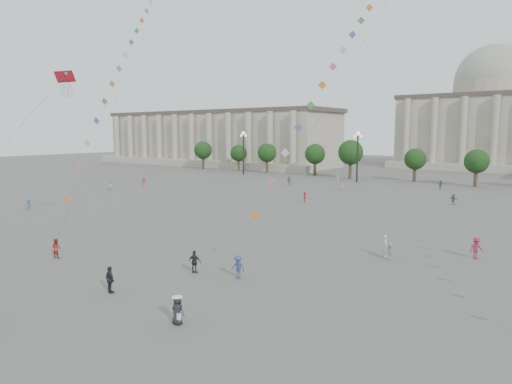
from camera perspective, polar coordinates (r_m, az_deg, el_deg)
The scene contains 25 objects.
ground at distance 32.54m, azimuth -14.27°, elevation -11.58°, with size 360.00×360.00×0.00m, color #5B5856.
hall_west at distance 150.43m, azimuth -5.11°, elevation 6.70°, with size 84.00×26.22×17.20m.
hall_central at distance 150.63m, azimuth 27.19°, elevation 8.11°, with size 48.30×34.30×35.50m.
tree_row at distance 100.47m, azimuth 22.29°, elevation 4.04°, with size 137.12×5.12×8.00m.
lamp_post_far_west at distance 112.94m, azimuth -1.58°, elevation 5.91°, with size 2.00×0.90×10.65m.
lamp_post_mid_west at distance 97.59m, azimuth 12.59°, elevation 5.48°, with size 2.00×0.90×10.65m.
person_crowd_0 at distance 90.59m, azimuth 22.06°, elevation 0.84°, with size 0.99×0.41×1.68m, color #354679.
person_crowd_1 at distance 86.71m, azimuth -17.70°, elevation 0.78°, with size 0.85×0.66×1.75m, color beige.
person_crowd_2 at distance 91.21m, azimuth -13.84°, elevation 1.25°, with size 1.16×0.67×1.80m, color #953D28.
person_crowd_4 at distance 83.07m, azimuth 10.68°, elevation 0.65°, with size 1.42×0.45×1.54m, color silver.
person_crowd_5 at distance 68.79m, azimuth -26.53°, elevation -1.44°, with size 0.97×0.56×1.50m, color #38537E.
person_crowd_6 at distance 39.43m, azimuth 16.42°, elevation -7.15°, with size 0.96×0.55×1.48m, color slate.
person_crowd_8 at distance 42.46m, azimuth 25.82°, elevation -6.33°, with size 1.17×0.67×1.81m, color maroon.
person_crowd_10 at distance 97.61m, azimuth 10.19°, elevation 1.70°, with size 0.59×0.39×1.63m, color #BBBCB7.
person_crowd_12 at distance 72.42m, azimuth 23.44°, elevation -0.83°, with size 1.46×0.46×1.57m, color slate.
person_crowd_13 at distance 40.35m, azimuth 15.86°, elevation -6.52°, with size 0.68×0.44×1.86m, color #B4B5B0.
person_crowd_16 at distance 90.60m, azimuth 4.16°, elevation 1.44°, with size 1.11×0.46×1.89m, color slate.
person_crowd_17 at distance 68.66m, azimuth 6.14°, elevation -0.66°, with size 1.02×0.59×1.59m, color maroon.
tourist_1 at distance 31.87m, azimuth -17.78°, elevation -10.41°, with size 1.06×0.44×1.80m, color #222428.
tourist_4 at distance 34.84m, azimuth -7.68°, elevation -8.65°, with size 1.01×0.42×1.72m, color #222328.
kite_flyer_0 at distance 42.06m, azimuth -23.71°, elevation -6.44°, with size 0.81×0.63×1.66m, color #973729.
kite_flyer_1 at distance 33.30m, azimuth -2.26°, elevation -9.35°, with size 1.11×0.64×1.71m, color navy.
hat_person at distance 26.17m, azimuth -9.79°, elevation -14.26°, with size 0.84×0.60×1.69m.
dragon_kite at distance 47.80m, azimuth -22.88°, elevation 12.18°, with size 4.13×5.88×18.67m.
kite_train_west at distance 68.76m, azimuth -13.80°, elevation 19.98°, with size 28.86×43.22×69.03m.
Camera 1 is at (23.87, -19.46, 10.52)m, focal length 32.00 mm.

